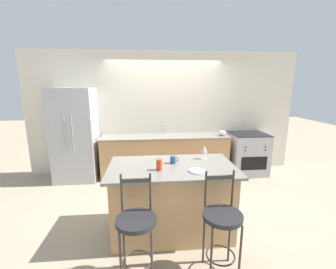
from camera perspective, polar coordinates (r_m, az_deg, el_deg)
name	(u,v)px	position (r m, az deg, el deg)	size (l,w,h in m)	color
ground_plane	(167,181)	(4.81, -0.38, -11.75)	(18.00, 18.00, 0.00)	tan
wall_back	(164,113)	(5.11, -1.06, 5.45)	(6.00, 0.07, 2.70)	beige
back_counter	(165,155)	(4.99, -0.75, -5.28)	(2.75, 0.66, 0.90)	tan
sink_faucet	(164,128)	(5.04, -0.94, 1.76)	(0.02, 0.13, 0.22)	#ADAFB5
kitchen_island	(172,199)	(3.14, 0.98, -16.00)	(1.65, 0.94, 0.94)	tan
refrigerator	(75,135)	(5.03, -22.53, -0.11)	(0.84, 0.71, 1.92)	#ADAFB5
oven_range	(247,153)	(5.41, 19.49, -4.52)	(0.78, 0.72, 0.92)	#ADAFB5
bar_stool_near	(136,229)	(2.44, -8.04, -22.66)	(0.41, 0.41, 1.10)	#332D28
bar_stool_far	(222,224)	(2.55, 13.53, -21.25)	(0.41, 0.41, 1.10)	#332D28
dinner_plate	(197,171)	(2.79, 7.34, -9.13)	(0.20, 0.20, 0.02)	white
wine_glass	(204,149)	(3.22, 9.23, -3.74)	(0.08, 0.08, 0.20)	white
coffee_mug	(173,160)	(3.03, 1.36, -6.38)	(0.11, 0.08, 0.10)	#335689
tumbler_cup	(159,165)	(2.80, -2.23, -7.67)	(0.07, 0.07, 0.14)	red
pumpkin_decoration	(222,133)	(5.00, 13.63, 0.41)	(0.15, 0.15, 0.14)	beige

